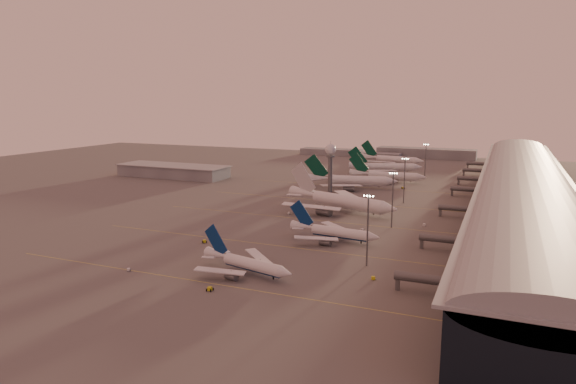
% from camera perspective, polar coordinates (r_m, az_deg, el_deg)
% --- Properties ---
extents(ground, '(700.00, 700.00, 0.00)m').
position_cam_1_polar(ground, '(198.88, -7.78, -6.03)').
color(ground, '#545252').
rests_on(ground, ground).
extents(taxiway_markings, '(180.00, 185.25, 0.02)m').
position_cam_1_polar(taxiway_markings, '(236.60, 5.52, -3.31)').
color(taxiway_markings, gold).
rests_on(taxiway_markings, ground).
extents(terminal, '(57.00, 362.00, 23.04)m').
position_cam_1_polar(terminal, '(277.44, 24.62, 0.04)').
color(terminal, black).
rests_on(terminal, ground).
extents(hangar, '(82.00, 27.00, 8.50)m').
position_cam_1_polar(hangar, '(377.46, -12.63, 2.33)').
color(hangar, slate).
rests_on(hangar, ground).
extents(radar_tower, '(6.40, 6.40, 31.10)m').
position_cam_1_polar(radar_tower, '(300.49, 4.73, 3.71)').
color(radar_tower, '#54575C').
rests_on(radar_tower, ground).
extents(mast_a, '(3.60, 0.56, 25.00)m').
position_cam_1_polar(mast_a, '(173.61, 8.84, -3.80)').
color(mast_a, '#54575C').
rests_on(mast_a, ground).
extents(mast_b, '(3.60, 0.56, 25.00)m').
position_cam_1_polar(mast_b, '(226.70, 11.54, -0.53)').
color(mast_b, '#54575C').
rests_on(mast_b, ground).
extents(mast_c, '(3.60, 0.56, 25.00)m').
position_cam_1_polar(mast_c, '(280.89, 12.81, 1.52)').
color(mast_c, '#54575C').
rests_on(mast_c, ground).
extents(mast_d, '(3.60, 0.56, 25.00)m').
position_cam_1_polar(mast_d, '(369.34, 15.03, 3.52)').
color(mast_d, '#54575C').
rests_on(mast_d, ground).
extents(distant_horizon, '(165.00, 37.50, 9.00)m').
position_cam_1_polar(distant_horizon, '(500.60, 11.88, 4.26)').
color(distant_horizon, slate).
rests_on(distant_horizon, ground).
extents(narrowbody_near, '(36.11, 28.47, 14.34)m').
position_cam_1_polar(narrowbody_near, '(167.46, -4.61, -8.11)').
color(narrowbody_near, silver).
rests_on(narrowbody_near, ground).
extents(narrowbody_mid, '(38.67, 30.73, 15.12)m').
position_cam_1_polar(narrowbody_mid, '(204.66, 5.12, -4.61)').
color(narrowbody_mid, silver).
rests_on(narrowbody_mid, ground).
extents(widebody_white, '(62.47, 49.23, 22.86)m').
position_cam_1_polar(widebody_white, '(256.84, 5.89, -1.31)').
color(widebody_white, silver).
rests_on(widebody_white, ground).
extents(greentail_a, '(57.48, 45.94, 21.15)m').
position_cam_1_polar(greentail_a, '(323.66, 7.04, 1.07)').
color(greentail_a, silver).
rests_on(greentail_a, ground).
extents(greentail_b, '(52.20, 42.12, 18.95)m').
position_cam_1_polar(greentail_b, '(350.53, 10.99, 1.62)').
color(greentail_b, silver).
rests_on(greentail_b, ground).
extents(greentail_c, '(53.74, 42.75, 20.14)m').
position_cam_1_polar(greentail_c, '(392.49, 10.79, 2.59)').
color(greentail_c, silver).
rests_on(greentail_c, ground).
extents(greentail_d, '(55.31, 44.34, 20.20)m').
position_cam_1_polar(greentail_d, '(441.01, 11.48, 3.42)').
color(greentail_d, silver).
rests_on(greentail_d, ground).
extents(gsv_truck_a, '(5.31, 3.59, 2.02)m').
position_cam_1_polar(gsv_truck_a, '(177.69, -17.17, -8.09)').
color(gsv_truck_a, silver).
rests_on(gsv_truck_a, ground).
extents(gsv_tug_near, '(2.60, 4.08, 1.12)m').
position_cam_1_polar(gsv_tug_near, '(155.40, -8.68, -10.61)').
color(gsv_tug_near, gold).
rests_on(gsv_tug_near, ground).
extents(gsv_catering_a, '(5.63, 4.30, 4.23)m').
position_cam_1_polar(gsv_catering_a, '(164.17, 9.54, -8.90)').
color(gsv_catering_a, gold).
rests_on(gsv_catering_a, ground).
extents(gsv_tug_mid, '(4.20, 4.36, 1.08)m').
position_cam_1_polar(gsv_tug_mid, '(204.49, -9.27, -5.45)').
color(gsv_tug_mid, gold).
rests_on(gsv_tug_mid, ground).
extents(gsv_truck_b, '(6.60, 3.98, 2.51)m').
position_cam_1_polar(gsv_truck_b, '(220.42, 8.34, -4.06)').
color(gsv_truck_b, silver).
rests_on(gsv_truck_b, ground).
extents(gsv_truck_c, '(6.06, 3.13, 2.33)m').
position_cam_1_polar(gsv_truck_c, '(249.72, 0.19, -2.24)').
color(gsv_truck_c, silver).
rests_on(gsv_truck_c, ground).
extents(gsv_catering_b, '(5.65, 3.07, 4.44)m').
position_cam_1_polar(gsv_catering_b, '(234.61, 14.97, -3.18)').
color(gsv_catering_b, silver).
rests_on(gsv_catering_b, ground).
extents(gsv_tug_far, '(3.24, 4.39, 1.13)m').
position_cam_1_polar(gsv_tug_far, '(275.44, 3.73, -1.19)').
color(gsv_tug_far, slate).
rests_on(gsv_tug_far, ground).
extents(gsv_truck_d, '(4.21, 6.00, 2.29)m').
position_cam_1_polar(gsv_truck_d, '(320.64, 2.57, 0.59)').
color(gsv_truck_d, silver).
rests_on(gsv_truck_d, ground).
extents(gsv_tug_hangar, '(4.68, 4.19, 1.15)m').
position_cam_1_polar(gsv_tug_hangar, '(327.48, 12.66, 0.45)').
color(gsv_tug_hangar, gold).
rests_on(gsv_tug_hangar, ground).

